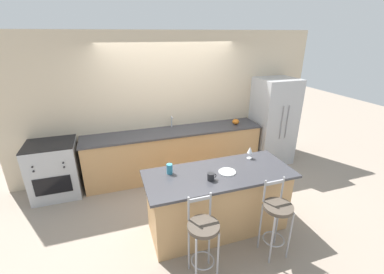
% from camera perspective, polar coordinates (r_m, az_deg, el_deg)
% --- Properties ---
extents(ground_plane, '(18.00, 18.00, 0.00)m').
position_cam_1_polar(ground_plane, '(4.99, -2.56, -9.92)').
color(ground_plane, gray).
extents(wall_back, '(6.00, 0.07, 2.70)m').
position_cam_1_polar(wall_back, '(5.05, -4.96, 7.18)').
color(wall_back, beige).
rests_on(wall_back, ground_plane).
extents(back_counter, '(3.41, 0.65, 0.93)m').
position_cam_1_polar(back_counter, '(5.07, -3.80, -3.38)').
color(back_counter, tan).
rests_on(back_counter, ground_plane).
extents(sink_faucet, '(0.02, 0.13, 0.22)m').
position_cam_1_polar(sink_faucet, '(5.02, -4.54, 3.71)').
color(sink_faucet, '#ADAFB5').
rests_on(sink_faucet, back_counter).
extents(kitchen_island, '(2.01, 0.83, 0.91)m').
position_cam_1_polar(kitchen_island, '(3.73, 5.82, -13.93)').
color(kitchen_island, tan).
rests_on(kitchen_island, ground_plane).
extents(refrigerator, '(0.79, 0.75, 1.81)m').
position_cam_1_polar(refrigerator, '(5.73, 17.51, 3.38)').
color(refrigerator, '#ADAFB5').
rests_on(refrigerator, ground_plane).
extents(oven_range, '(0.77, 0.68, 0.97)m').
position_cam_1_polar(oven_range, '(5.00, -28.21, -6.35)').
color(oven_range, '#ADAFB5').
rests_on(oven_range, ground_plane).
extents(bar_stool_near, '(0.35, 0.35, 1.03)m').
position_cam_1_polar(bar_stool_near, '(3.02, 2.48, -20.91)').
color(bar_stool_near, '#99999E').
rests_on(bar_stool_near, ground_plane).
extents(bar_stool_far, '(0.35, 0.35, 1.03)m').
position_cam_1_polar(bar_stool_far, '(3.42, 18.29, -16.15)').
color(bar_stool_far, '#99999E').
rests_on(bar_stool_far, ground_plane).
extents(dinner_plate, '(0.23, 0.23, 0.02)m').
position_cam_1_polar(dinner_plate, '(3.50, 7.83, -7.66)').
color(dinner_plate, white).
rests_on(dinner_plate, kitchen_island).
extents(wine_glass, '(0.08, 0.08, 0.18)m').
position_cam_1_polar(wine_glass, '(3.88, 12.76, -2.89)').
color(wine_glass, white).
rests_on(wine_glass, kitchen_island).
extents(coffee_mug, '(0.12, 0.09, 0.10)m').
position_cam_1_polar(coffee_mug, '(3.29, 4.23, -8.76)').
color(coffee_mug, '#232326').
rests_on(coffee_mug, kitchen_island).
extents(tumbler_cup, '(0.08, 0.08, 0.14)m').
position_cam_1_polar(tumbler_cup, '(3.43, -5.01, -7.06)').
color(tumbler_cup, teal).
rests_on(tumbler_cup, kitchen_island).
extents(pumpkin_decoration, '(0.14, 0.14, 0.13)m').
position_cam_1_polar(pumpkin_decoration, '(5.27, 9.69, 3.39)').
color(pumpkin_decoration, orange).
rests_on(pumpkin_decoration, back_counter).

